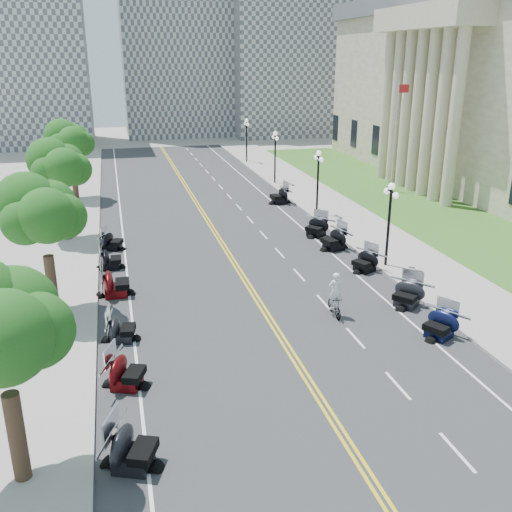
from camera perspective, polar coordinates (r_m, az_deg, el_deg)
ground at (r=28.48m, az=0.73°, el=-5.33°), size 160.00×160.00×0.00m
road at (r=37.56m, az=-3.18°, el=0.89°), size 16.00×90.00×0.01m
centerline_yellow_a at (r=37.54m, az=-3.36°, el=0.88°), size 0.12×90.00×0.00m
centerline_yellow_b at (r=37.58m, az=-3.00°, el=0.91°), size 0.12×90.00×0.00m
edge_line_north at (r=39.21m, az=6.03°, el=1.62°), size 0.12×90.00×0.00m
edge_line_south at (r=36.96m, az=-12.96°, el=0.11°), size 0.12×90.00×0.00m
lane_dash_3 at (r=20.21m, az=19.47°, el=-17.99°), size 0.12×2.00×0.00m
lane_dash_4 at (r=22.98m, az=13.99°, el=-12.44°), size 0.12×2.00×0.00m
lane_dash_5 at (r=26.08m, az=9.91°, el=-8.07°), size 0.12×2.00×0.00m
lane_dash_6 at (r=29.39m, az=6.79°, el=-4.63°), size 0.12×2.00×0.00m
lane_dash_7 at (r=32.86m, az=4.34°, el=-1.89°), size 0.12×2.00×0.00m
lane_dash_8 at (r=36.44m, az=2.37°, el=0.32°), size 0.12×2.00×0.00m
lane_dash_9 at (r=40.10m, az=0.75°, el=2.14°), size 0.12×2.00×0.00m
lane_dash_10 at (r=43.81m, az=-0.59°, el=3.64°), size 0.12×2.00×0.00m
lane_dash_11 at (r=47.58m, az=-1.73°, el=4.91°), size 0.12×2.00×0.00m
lane_dash_12 at (r=51.38m, az=-2.71°, el=5.99°), size 0.12×2.00×0.00m
lane_dash_13 at (r=55.20m, az=-3.55°, el=6.92°), size 0.12×2.00×0.00m
lane_dash_14 at (r=59.05m, az=-4.28°, el=7.73°), size 0.12×2.00×0.00m
lane_dash_15 at (r=62.92m, az=-4.93°, el=8.44°), size 0.12×2.00×0.00m
lane_dash_16 at (r=66.81m, az=-5.51°, el=9.06°), size 0.12×2.00×0.00m
lane_dash_17 at (r=70.70m, az=-6.02°, el=9.61°), size 0.12×2.00×0.00m
lane_dash_18 at (r=74.61m, az=-6.48°, el=10.11°), size 0.12×2.00×0.00m
lane_dash_19 at (r=78.53m, az=-6.90°, el=10.56°), size 0.12×2.00×0.00m
sidewalk_north at (r=40.74m, az=11.47°, el=2.11°), size 5.00×90.00×0.15m
sidewalk_south at (r=37.14m, az=-19.29°, el=-0.32°), size 5.00×90.00×0.15m
lawn at (r=50.73m, az=14.82°, el=5.23°), size 9.00×60.00×0.10m
distant_block_a at (r=87.73m, az=-22.85°, el=18.71°), size 18.00×14.00×26.00m
distant_block_b at (r=93.65m, az=-8.17°, el=21.12°), size 16.00×12.00×30.00m
distant_block_c at (r=94.45m, az=3.70°, el=18.82°), size 20.00×14.00×22.00m
street_lamp_2 at (r=34.07m, az=13.12°, el=3.02°), size 0.50×1.20×4.90m
street_lamp_3 at (r=44.73m, az=6.19°, el=7.27°), size 0.50×1.20×4.90m
street_lamp_4 at (r=55.93m, az=1.92°, el=9.81°), size 0.50×1.20×4.90m
street_lamp_5 at (r=67.41m, az=-0.95°, el=11.47°), size 0.50×1.20×4.90m
flagpole at (r=53.53m, az=13.70°, el=11.45°), size 1.10×0.20×10.00m
tree_1 at (r=16.94m, az=-24.19°, el=-7.47°), size 4.80×4.80×9.20m
tree_2 at (r=28.12m, az=-20.48°, el=3.39°), size 4.80×4.80×9.20m
tree_3 at (r=39.78m, az=-18.90°, el=7.99°), size 4.80×4.80×9.20m
tree_4 at (r=51.60m, az=-18.03°, el=10.50°), size 4.80×4.80×9.20m
motorcycle_n_4 at (r=26.77m, az=17.92°, el=-6.43°), size 2.65×2.65×1.36m
motorcycle_n_5 at (r=29.52m, az=14.89°, el=-3.60°), size 2.84×2.84×1.41m
motorcycle_n_6 at (r=33.73m, az=10.82°, el=-0.44°), size 2.53×2.53×1.33m
motorcycle_n_7 at (r=37.19m, az=7.79°, el=1.75°), size 2.56×2.56×1.50m
motorcycle_n_8 at (r=39.88m, az=6.06°, el=2.99°), size 2.88×2.88×1.43m
motorcycle_n_10 at (r=48.63m, az=2.36°, el=6.12°), size 2.39×2.39×1.50m
motorcycle_s_3 at (r=18.57m, az=-12.29°, el=-18.11°), size 2.77×2.77×1.49m
motorcycle_s_4 at (r=22.47m, az=-12.87°, el=-11.10°), size 2.60×2.60×1.40m
motorcycle_s_5 at (r=25.91m, az=-13.33°, el=-6.95°), size 2.09×2.09×1.29m
motorcycle_s_6 at (r=30.63m, az=-13.90°, el=-2.51°), size 2.26×2.26×1.57m
motorcycle_s_7 at (r=34.63m, az=-14.35°, el=-0.19°), size 1.96×1.96×1.33m
motorcycle_s_8 at (r=38.03m, az=-14.17°, el=1.54°), size 2.38×2.38×1.27m
bicycle at (r=27.83m, az=7.84°, el=-4.97°), size 0.54×1.74×1.04m
cyclist_rider at (r=27.27m, az=7.98°, el=-2.17°), size 0.69×0.45×1.88m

